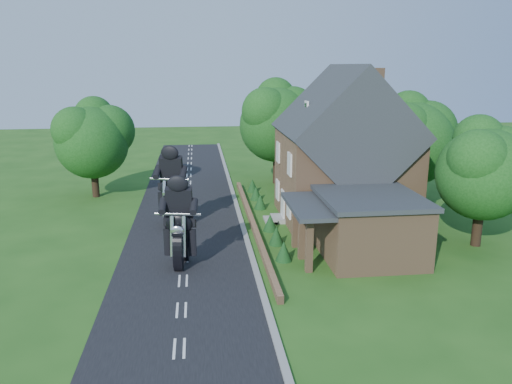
{
  "coord_description": "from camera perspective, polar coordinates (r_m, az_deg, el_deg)",
  "views": [
    {
      "loc": [
        0.88,
        -25.63,
        10.16
      ],
      "look_at": [
        4.29,
        3.07,
        2.8
      ],
      "focal_mm": 35.0,
      "sensor_mm": 36.0,
      "label": 1
    }
  ],
  "objects": [
    {
      "name": "shrub_d",
      "position": [
        36.21,
        0.48,
        -1.1
      ],
      "size": [
        0.9,
        0.9,
        1.1
      ],
      "primitive_type": "cone",
      "color": "#113615",
      "rests_on": "ground"
    },
    {
      "name": "shrub_b",
      "position": [
        29.12,
        2.35,
        -4.99
      ],
      "size": [
        0.9,
        0.9,
        1.1
      ],
      "primitive_type": "cone",
      "color": "#113615",
      "rests_on": "ground"
    },
    {
      "name": "shrub_a",
      "position": [
        26.8,
        3.19,
        -6.74
      ],
      "size": [
        0.9,
        0.9,
        1.1
      ],
      "primitive_type": "cone",
      "color": "#113615",
      "rests_on": "ground"
    },
    {
      "name": "tree_behind_house",
      "position": [
        44.01,
        10.98,
        8.91
      ],
      "size": [
        7.81,
        7.2,
        10.08
      ],
      "color": "black",
      "rests_on": "ground"
    },
    {
      "name": "tree_annex_side",
      "position": [
        30.92,
        25.1,
        2.74
      ],
      "size": [
        5.64,
        5.2,
        7.48
      ],
      "color": "black",
      "rests_on": "ground"
    },
    {
      "name": "ground",
      "position": [
        27.58,
        -8.19,
        -7.48
      ],
      "size": [
        120.0,
        120.0,
        0.0
      ],
      "primitive_type": "plane",
      "color": "#224F16",
      "rests_on": "ground"
    },
    {
      "name": "tree_house_right",
      "position": [
        38.03,
        17.9,
        6.09
      ],
      "size": [
        6.51,
        6.0,
        8.4
      ],
      "color": "black",
      "rests_on": "ground"
    },
    {
      "name": "shrub_c",
      "position": [
        31.46,
        1.63,
        -3.5
      ],
      "size": [
        0.9,
        0.9,
        1.1
      ],
      "primitive_type": "cone",
      "color": "#113615",
      "rests_on": "ground"
    },
    {
      "name": "shrub_f",
      "position": [
        41.01,
        -0.4,
        0.74
      ],
      "size": [
        0.9,
        0.9,
        1.1
      ],
      "primitive_type": "cone",
      "color": "#113615",
      "rests_on": "ground"
    },
    {
      "name": "tree_far_road",
      "position": [
        40.83,
        -17.74,
        6.13
      ],
      "size": [
        6.08,
        5.6,
        7.84
      ],
      "color": "black",
      "rests_on": "ground"
    },
    {
      "name": "kerb",
      "position": [
        27.68,
        -0.57,
        -7.11
      ],
      "size": [
        0.3,
        80.0,
        0.12
      ],
      "primitive_type": "cube",
      "color": "gray",
      "rests_on": "ground"
    },
    {
      "name": "house",
      "position": [
        33.56,
        10.0,
        4.09
      ],
      "size": [
        9.54,
        8.64,
        10.24
      ],
      "color": "#916B4A",
      "rests_on": "ground"
    },
    {
      "name": "motorcycle_lead",
      "position": [
        26.26,
        -8.56,
        -6.92
      ],
      "size": [
        0.66,
        1.61,
        1.46
      ],
      "primitive_type": null,
      "rotation": [
        0.0,
        0.0,
        2.97
      ],
      "color": "black",
      "rests_on": "ground"
    },
    {
      "name": "tree_behind_left",
      "position": [
        43.59,
        2.91,
        8.45
      ],
      "size": [
        6.94,
        6.4,
        9.16
      ],
      "color": "black",
      "rests_on": "ground"
    },
    {
      "name": "garden_wall",
      "position": [
        32.39,
        -0.39,
        -3.62
      ],
      "size": [
        0.3,
        22.0,
        0.4
      ],
      "primitive_type": "cube",
      "color": "#916B4A",
      "rests_on": "ground"
    },
    {
      "name": "motorcycle_follow",
      "position": [
        32.72,
        -9.43,
        -2.54
      ],
      "size": [
        0.9,
        1.76,
        1.59
      ],
      "primitive_type": null,
      "rotation": [
        0.0,
        0.0,
        2.85
      ],
      "color": "black",
      "rests_on": "ground"
    },
    {
      "name": "annex",
      "position": [
        27.71,
        12.53,
        -3.7
      ],
      "size": [
        7.05,
        5.94,
        3.44
      ],
      "color": "#916B4A",
      "rests_on": "ground"
    },
    {
      "name": "road",
      "position": [
        27.58,
        -8.2,
        -7.46
      ],
      "size": [
        7.0,
        80.0,
        0.02
      ],
      "primitive_type": "cube",
      "color": "black",
      "rests_on": "ground"
    },
    {
      "name": "shrub_e",
      "position": [
        38.6,
        0.01,
        -0.12
      ],
      "size": [
        0.9,
        0.9,
        1.1
      ],
      "primitive_type": "cone",
      "color": "#113615",
      "rests_on": "ground"
    }
  ]
}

